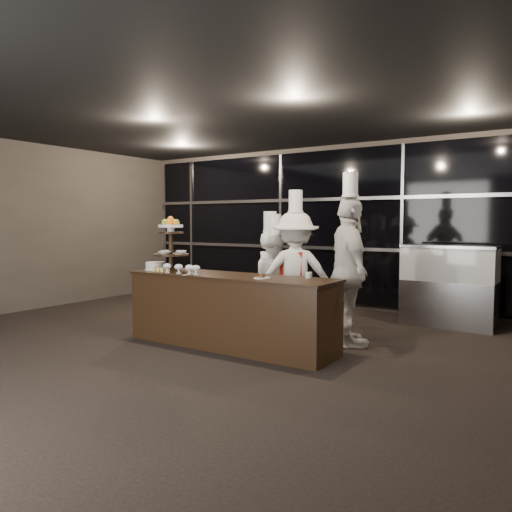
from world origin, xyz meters
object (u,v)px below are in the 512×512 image
Objects in this scene: layer_cake at (155,266)px; chef_d at (349,271)px; display_case at (449,282)px; display_stand at (171,240)px; buffet_counter at (230,310)px; chef_c at (295,274)px; chef_a at (270,278)px; chef_b at (274,281)px.

layer_cake is 2.66m from chef_d.
display_stand is at bearing -137.19° from display_case.
chef_c reaches higher than buffet_counter.
chef_a is at bearing 55.28° from display_stand.
layer_cake is 0.17× the size of chef_a.
chef_c is at bearing 35.55° from display_stand.
chef_b is 0.77× the size of chef_d.
layer_cake is at bearing -138.98° from display_case.
layer_cake is 0.14× the size of chef_d.
display_stand is 0.45m from layer_cake.
layer_cake is at bearing -130.89° from chef_a.
display_stand is 2.48× the size of layer_cake.
buffet_counter is 1.14m from chef_c.
display_case is at bearing 42.81° from display_stand.
display_case is (3.03, 2.81, -0.65)m from display_stand.
chef_d is at bearing -14.00° from chef_b.
buffet_counter is 1.67× the size of chef_b.
buffet_counter is 1.63× the size of chef_a.
display_case is 0.79× the size of chef_b.
chef_c is (0.39, 0.99, 0.41)m from buffet_counter.
chef_c is at bearing 171.26° from chef_d.
chef_d is (2.50, 0.91, -0.01)m from layer_cake.
chef_a is (-2.19, -1.60, 0.07)m from display_case.
chef_a is at bearing 49.11° from layer_cake.
display_case is 0.61× the size of chef_d.
display_case is at bearing 37.59° from chef_b.
chef_a is 0.86× the size of chef_c.
display_stand is 0.37× the size of chef_c.
display_case is 2.12m from chef_d.
chef_c is at bearing 68.51° from buffet_counter.
layer_cake reaches higher than buffet_counter.
chef_c is (0.55, -0.22, 0.11)m from chef_a.
chef_d is (0.86, -0.13, 0.10)m from chef_c.
display_stand is 4.19m from display_case.
buffet_counter is 1.33m from display_stand.
display_stand is at bearing -158.99° from chef_d.
chef_d is (-0.79, -1.95, 0.28)m from display_case.
display_case is (2.03, 2.81, 0.22)m from buffet_counter.
layer_cake is at bearing -147.59° from chef_c.
layer_cake is at bearing -133.67° from chef_b.
chef_d reaches higher than display_stand.
chef_d is (2.25, 0.86, -0.37)m from display_stand.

